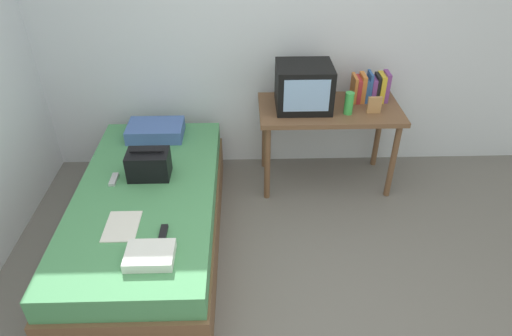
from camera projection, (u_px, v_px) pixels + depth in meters
name	position (u px, v px, depth m)	size (l,w,h in m)	color
ground_plane	(280.00, 332.00, 2.79)	(8.00, 8.00, 0.00)	slate
wall_back	(267.00, 23.00, 3.71)	(5.20, 0.10, 2.60)	silver
bed	(150.00, 217.00, 3.32)	(1.00, 2.00, 0.49)	brown
desk	(329.00, 117.00, 3.76)	(1.16, 0.60, 0.73)	brown
tv	(304.00, 87.00, 3.61)	(0.44, 0.39, 0.36)	black
water_bottle	(349.00, 103.00, 3.57)	(0.07, 0.07, 0.18)	green
book_row	(370.00, 88.00, 3.76)	(0.29, 0.17, 0.25)	#CC7233
picture_frame	(374.00, 105.00, 3.59)	(0.11, 0.02, 0.14)	#B27F4C
pillow	(156.00, 130.00, 3.77)	(0.46, 0.31, 0.11)	#4766AD
handbag	(149.00, 164.00, 3.27)	(0.30, 0.20, 0.22)	black
magazine	(122.00, 226.00, 2.86)	(0.21, 0.29, 0.01)	white
remote_dark	(163.00, 234.00, 2.79)	(0.04, 0.16, 0.02)	black
remote_silver	(114.00, 179.00, 3.27)	(0.04, 0.14, 0.02)	#B7B7BC
folded_towel	(150.00, 255.00, 2.61)	(0.28, 0.22, 0.06)	white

